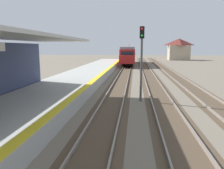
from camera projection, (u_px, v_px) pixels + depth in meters
name	position (u px, v px, depth m)	size (l,w,h in m)	color
station_platform	(57.00, 92.00, 16.81)	(5.00, 80.00, 0.91)	#A8A8A3
track_pair_nearest_platform	(118.00, 89.00, 20.35)	(2.34, 120.00, 0.16)	#4C3D2D
track_pair_middle	(156.00, 89.00, 20.01)	(2.34, 120.00, 0.16)	#4C3D2D
track_pair_far_side	(194.00, 90.00, 19.66)	(2.34, 120.00, 0.16)	#4C3D2D
approaching_train	(128.00, 55.00, 49.41)	(2.93, 19.60, 4.76)	maroon
rail_signal_post	(141.00, 56.00, 15.26)	(0.32, 0.34, 5.20)	#4C4C4C
distant_trackside_house	(179.00, 49.00, 66.65)	(6.60, 5.28, 6.40)	tan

